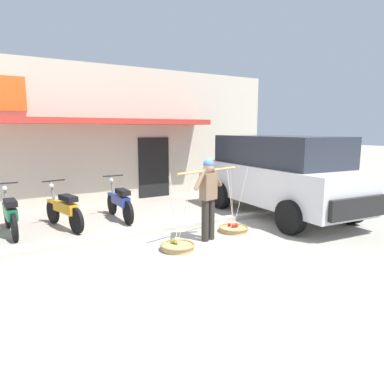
% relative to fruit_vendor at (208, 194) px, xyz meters
% --- Properties ---
extents(ground_plane, '(90.00, 90.00, 0.00)m').
position_rel_fruit_vendor_xyz_m(ground_plane, '(-0.40, 0.36, -0.98)').
color(ground_plane, '#9E998C').
extents(sidewalk_curb, '(20.00, 0.24, 0.10)m').
position_rel_fruit_vendor_xyz_m(sidewalk_curb, '(-0.40, 1.06, -0.93)').
color(sidewalk_curb, '#BAB4A5').
rests_on(sidewalk_curb, ground).
extents(fruit_vendor, '(1.68, 0.45, 1.70)m').
position_rel_fruit_vendor_xyz_m(fruit_vendor, '(0.00, 0.00, 0.00)').
color(fruit_vendor, '#2D2823').
rests_on(fruit_vendor, ground).
extents(fruit_basket_left_side, '(0.67, 0.67, 1.45)m').
position_rel_fruit_vendor_xyz_m(fruit_basket_left_side, '(-0.84, -0.20, -0.90)').
color(fruit_basket_left_side, tan).
rests_on(fruit_basket_left_side, ground).
extents(fruit_basket_right_side, '(0.67, 0.67, 1.45)m').
position_rel_fruit_vendor_xyz_m(fruit_basket_right_side, '(0.84, 0.21, -0.90)').
color(fruit_basket_right_side, tan).
rests_on(fruit_basket_right_side, ground).
extents(motorcycle_nearest_shop, '(0.54, 1.82, 1.09)m').
position_rel_fruit_vendor_xyz_m(motorcycle_nearest_shop, '(-3.44, 2.60, -0.52)').
color(motorcycle_nearest_shop, black).
rests_on(motorcycle_nearest_shop, ground).
extents(motorcycle_second_in_row, '(0.59, 1.80, 1.09)m').
position_rel_fruit_vendor_xyz_m(motorcycle_second_in_row, '(-2.33, 2.47, -0.52)').
color(motorcycle_second_in_row, black).
rests_on(motorcycle_second_in_row, ground).
extents(motorcycle_third_in_row, '(0.54, 1.82, 1.09)m').
position_rel_fruit_vendor_xyz_m(motorcycle_third_in_row, '(-0.94, 2.60, -0.52)').
color(motorcycle_third_in_row, black).
rests_on(motorcycle_third_in_row, ground).
extents(parked_truck, '(2.47, 4.94, 2.10)m').
position_rel_fruit_vendor_xyz_m(parked_truck, '(2.85, 0.83, 0.15)').
color(parked_truck, silver).
rests_on(parked_truck, ground).
extents(storefront_building, '(13.00, 6.00, 4.20)m').
position_rel_fruit_vendor_xyz_m(storefront_building, '(-0.82, 7.43, 1.12)').
color(storefront_building, beige).
rests_on(storefront_building, ground).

